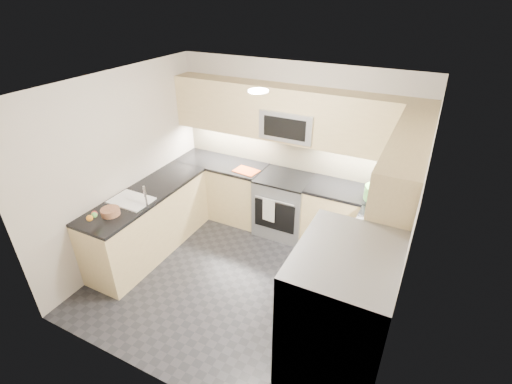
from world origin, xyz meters
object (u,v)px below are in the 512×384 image
gas_range (283,205)px  microwave (290,124)px  refrigerator (335,342)px  utensil_bowl (377,193)px  fruit_basket (110,212)px  cutting_board (246,171)px

gas_range → microwave: (0.00, 0.12, 1.24)m
refrigerator → utensil_bowl: size_ratio=5.65×
refrigerator → utensil_bowl: 2.36m
utensil_bowl → fruit_basket: (-2.80, -1.81, -0.05)m
gas_range → refrigerator: size_ratio=0.51×
utensil_bowl → fruit_basket: utensil_bowl is taller
utensil_bowl → refrigerator: bearing=-86.6°
refrigerator → utensil_bowl: (-0.14, 2.36, 0.13)m
utensil_bowl → cutting_board: (-1.89, -0.02, -0.09)m
gas_range → fruit_basket: size_ratio=4.08×
microwave → refrigerator: (1.45, -2.55, -0.80)m
microwave → refrigerator: microwave is taller
utensil_bowl → cutting_board: utensil_bowl is taller
microwave → utensil_bowl: microwave is taller
gas_range → refrigerator: refrigerator is taller
cutting_board → fruit_basket: bearing=-117.0°
refrigerator → fruit_basket: refrigerator is taller
refrigerator → gas_range: bearing=120.9°
gas_range → utensil_bowl: (1.31, -0.07, 0.58)m
microwave → fruit_basket: bearing=-126.7°
utensil_bowl → cutting_board: 1.89m
fruit_basket → microwave: bearing=53.3°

